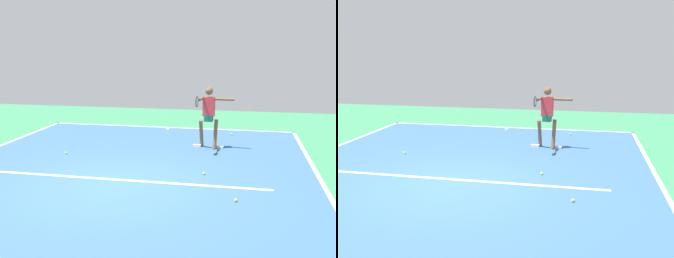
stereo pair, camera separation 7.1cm
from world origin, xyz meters
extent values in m
plane|color=#388456|center=(0.00, 0.00, 0.00)|extent=(21.40, 21.40, 0.00)
cube|color=#38608E|center=(0.00, 0.00, 0.00)|extent=(9.11, 12.68, 0.00)
cube|color=white|center=(0.00, -6.29, 0.00)|extent=(9.11, 0.10, 0.01)
cube|color=white|center=(-4.51, 0.00, 0.00)|extent=(0.10, 12.68, 0.01)
cube|color=white|center=(0.00, -0.28, 0.00)|extent=(6.83, 0.10, 0.01)
cube|color=white|center=(0.00, -6.09, 0.00)|extent=(0.10, 0.30, 0.01)
cylinder|color=brown|center=(-1.94, -3.55, 0.42)|extent=(0.14, 0.37, 0.87)
cube|color=white|center=(-2.07, -3.54, 0.04)|extent=(0.25, 0.12, 0.07)
cylinder|color=brown|center=(-1.52, -3.59, 0.42)|extent=(0.14, 0.37, 0.87)
cube|color=white|center=(-1.40, -3.60, 0.04)|extent=(0.25, 0.12, 0.07)
cube|color=#1E664C|center=(-1.73, -3.57, 0.90)|extent=(0.26, 0.22, 0.20)
cube|color=red|center=(-1.73, -3.57, 1.24)|extent=(0.35, 0.21, 0.56)
sphere|color=brown|center=(-1.73, -3.57, 1.69)|extent=(0.23, 0.23, 0.23)
cylinder|color=brown|center=(-2.18, -3.53, 1.47)|extent=(0.56, 0.13, 0.08)
cylinder|color=brown|center=(-1.54, -3.31, 1.50)|extent=(0.13, 0.56, 0.08)
cylinder|color=black|center=(-1.51, -2.92, 1.50)|extent=(0.05, 0.22, 0.03)
torus|color=black|center=(-1.49, -2.67, 1.50)|extent=(0.05, 0.29, 0.29)
cylinder|color=silver|center=(-1.49, -2.67, 1.50)|extent=(0.02, 0.25, 0.25)
sphere|color=#C6E53D|center=(-1.88, -1.01, 0.03)|extent=(0.07, 0.07, 0.07)
sphere|color=#C6E53D|center=(-2.66, 0.50, 0.03)|extent=(0.07, 0.07, 0.07)
sphere|color=#CCE033|center=(2.10, -2.06, 0.03)|extent=(0.07, 0.07, 0.07)
sphere|color=#C6E53D|center=(-2.36, -5.43, 0.03)|extent=(0.07, 0.07, 0.07)
camera|label=1|loc=(-2.73, 7.63, 2.91)|focal=41.26mm
camera|label=2|loc=(-2.80, 7.62, 2.91)|focal=41.26mm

